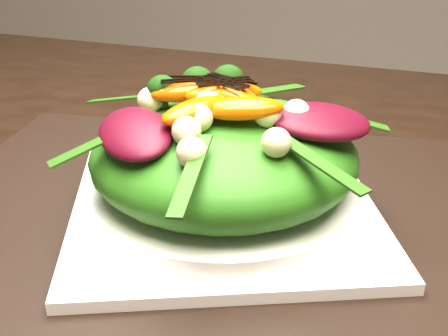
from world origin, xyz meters
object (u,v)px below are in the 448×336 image
(salad_bowl, at_px, (224,193))
(orange_segment, at_px, (218,95))
(plate_base, at_px, (224,207))
(dining_table, at_px, (230,205))
(lettuce_mound, at_px, (224,155))
(placemat, at_px, (224,214))

(salad_bowl, xyz_separation_m, orange_segment, (-0.01, 0.01, 0.08))
(salad_bowl, bearing_deg, plate_base, -116.57)
(dining_table, height_order, lettuce_mound, dining_table)
(placemat, xyz_separation_m, lettuce_mound, (0.00, -0.00, 0.06))
(dining_table, distance_m, placemat, 0.06)
(dining_table, height_order, orange_segment, dining_table)
(placemat, relative_size, orange_segment, 8.46)
(placemat, relative_size, plate_base, 2.10)
(plate_base, height_order, orange_segment, orange_segment)
(dining_table, height_order, plate_base, dining_table)
(plate_base, relative_size, orange_segment, 4.03)
(dining_table, distance_m, salad_bowl, 0.07)
(salad_bowl, bearing_deg, lettuce_mound, 0.00)
(plate_base, relative_size, lettuce_mound, 1.15)
(dining_table, bearing_deg, salad_bowl, -76.00)
(dining_table, relative_size, lettuce_mound, 7.44)
(dining_table, bearing_deg, lettuce_mound, -76.00)
(dining_table, xyz_separation_m, plate_base, (0.01, -0.05, 0.03))
(plate_base, distance_m, salad_bowl, 0.01)
(plate_base, height_order, salad_bowl, salad_bowl)
(lettuce_mound, bearing_deg, dining_table, 104.00)
(dining_table, distance_m, orange_segment, 0.13)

